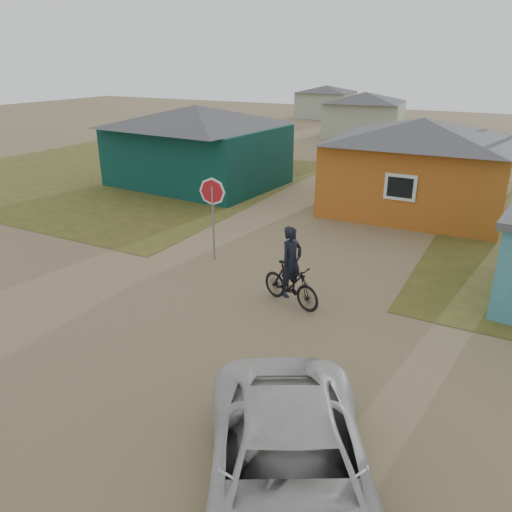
# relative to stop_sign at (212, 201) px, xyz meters

# --- Properties ---
(ground) EXTENTS (120.00, 120.00, 0.00)m
(ground) POSITION_rel_stop_sign_xyz_m (2.00, -4.99, -1.98)
(ground) COLOR olive
(grass_nw) EXTENTS (20.00, 18.00, 0.00)m
(grass_nw) POSITION_rel_stop_sign_xyz_m (-12.00, 8.01, -1.98)
(grass_nw) COLOR brown
(grass_nw) RESTS_ON ground
(house_teal) EXTENTS (8.93, 7.08, 4.00)m
(house_teal) POSITION_rel_stop_sign_xyz_m (-6.50, 8.51, 0.07)
(house_teal) COLOR #09322C
(house_teal) RESTS_ON ground
(house_yellow) EXTENTS (7.72, 6.76, 3.90)m
(house_yellow) POSITION_rel_stop_sign_xyz_m (4.50, 9.01, 0.02)
(house_yellow) COLOR #AF5C1B
(house_yellow) RESTS_ON ground
(house_pale_west) EXTENTS (7.04, 6.15, 3.60)m
(house_pale_west) POSITION_rel_stop_sign_xyz_m (-4.00, 29.01, -0.13)
(house_pale_west) COLOR #9FA890
(house_pale_west) RESTS_ON ground
(house_pale_north) EXTENTS (6.28, 5.81, 3.40)m
(house_pale_north) POSITION_rel_stop_sign_xyz_m (-12.00, 41.01, -0.23)
(house_pale_north) COLOR #9FA890
(house_pale_north) RESTS_ON ground
(stop_sign) EXTENTS (0.87, 0.27, 2.73)m
(stop_sign) POSITION_rel_stop_sign_xyz_m (0.00, 0.00, 0.00)
(stop_sign) COLOR gray
(stop_sign) RESTS_ON ground
(cyclist) EXTENTS (2.01, 1.13, 2.19)m
(cyclist) POSITION_rel_stop_sign_xyz_m (3.57, -1.74, -1.19)
(cyclist) COLOR black
(cyclist) RESTS_ON ground
(vehicle) EXTENTS (4.65, 5.73, 1.45)m
(vehicle) POSITION_rel_stop_sign_xyz_m (6.36, -7.80, -1.26)
(vehicle) COLOR beige
(vehicle) RESTS_ON ground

